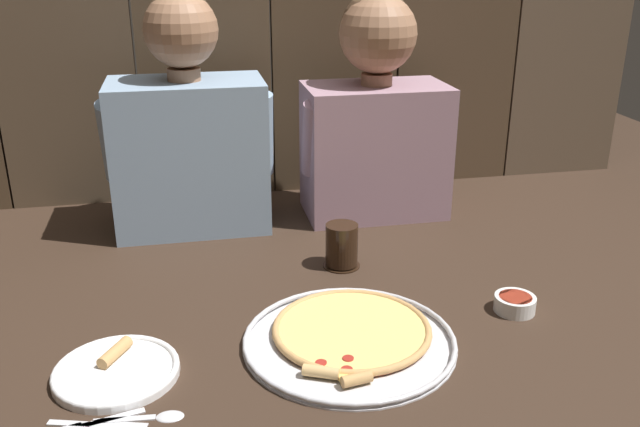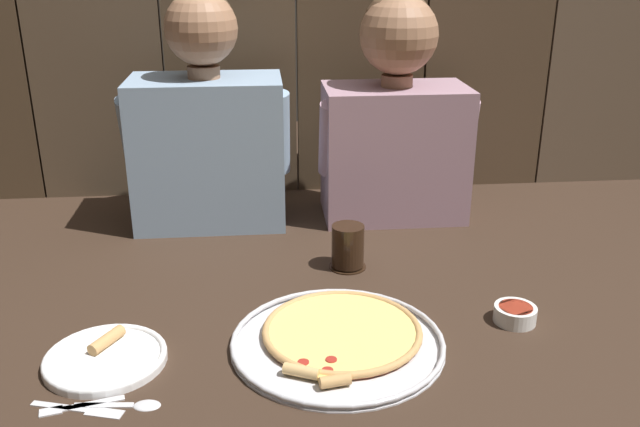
{
  "view_description": "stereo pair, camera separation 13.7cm",
  "coord_description": "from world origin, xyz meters",
  "px_view_note": "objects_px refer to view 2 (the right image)",
  "views": [
    {
      "loc": [
        -0.25,
        -1.15,
        0.68
      ],
      "look_at": [
        0.01,
        0.1,
        0.18
      ],
      "focal_mm": 38.36,
      "sensor_mm": 36.0,
      "label": 1
    },
    {
      "loc": [
        -0.11,
        -1.17,
        0.68
      ],
      "look_at": [
        0.01,
        0.1,
        0.18
      ],
      "focal_mm": 38.36,
      "sensor_mm": 36.0,
      "label": 2
    }
  ],
  "objects_px": {
    "dipping_bowl": "(515,313)",
    "pizza_tray": "(339,338)",
    "dinner_plate": "(105,358)",
    "diner_right": "(395,116)",
    "drinking_glass": "(348,247)",
    "diner_left": "(207,124)"
  },
  "relations": [
    {
      "from": "pizza_tray",
      "to": "dipping_bowl",
      "type": "bearing_deg",
      "value": 7.01
    },
    {
      "from": "pizza_tray",
      "to": "diner_right",
      "type": "distance_m",
      "value": 0.72
    },
    {
      "from": "pizza_tray",
      "to": "diner_left",
      "type": "xyz_separation_m",
      "value": [
        -0.27,
        0.63,
        0.25
      ]
    },
    {
      "from": "dipping_bowl",
      "to": "pizza_tray",
      "type": "bearing_deg",
      "value": -172.99
    },
    {
      "from": "dinner_plate",
      "to": "dipping_bowl",
      "type": "distance_m",
      "value": 0.77
    },
    {
      "from": "pizza_tray",
      "to": "dipping_bowl",
      "type": "xyz_separation_m",
      "value": [
        0.35,
        0.04,
        0.01
      ]
    },
    {
      "from": "dipping_bowl",
      "to": "diner_right",
      "type": "xyz_separation_m",
      "value": [
        -0.13,
        0.59,
        0.25
      ]
    },
    {
      "from": "dinner_plate",
      "to": "drinking_glass",
      "type": "relative_size",
      "value": 2.1
    },
    {
      "from": "diner_left",
      "to": "diner_right",
      "type": "xyz_separation_m",
      "value": [
        0.48,
        0.0,
        0.01
      ]
    },
    {
      "from": "drinking_glass",
      "to": "dinner_plate",
      "type": "bearing_deg",
      "value": -144.38
    },
    {
      "from": "diner_left",
      "to": "diner_right",
      "type": "bearing_deg",
      "value": 0.1
    },
    {
      "from": "dinner_plate",
      "to": "diner_left",
      "type": "bearing_deg",
      "value": 77.0
    },
    {
      "from": "diner_left",
      "to": "diner_right",
      "type": "distance_m",
      "value": 0.48
    },
    {
      "from": "pizza_tray",
      "to": "drinking_glass",
      "type": "height_order",
      "value": "drinking_glass"
    },
    {
      "from": "dipping_bowl",
      "to": "diner_right",
      "type": "height_order",
      "value": "diner_right"
    },
    {
      "from": "pizza_tray",
      "to": "drinking_glass",
      "type": "xyz_separation_m",
      "value": [
        0.06,
        0.31,
        0.04
      ]
    },
    {
      "from": "diner_left",
      "to": "dinner_plate",
      "type": "bearing_deg",
      "value": -103.0
    },
    {
      "from": "dipping_bowl",
      "to": "diner_right",
      "type": "distance_m",
      "value": 0.65
    },
    {
      "from": "dipping_bowl",
      "to": "diner_left",
      "type": "distance_m",
      "value": 0.88
    },
    {
      "from": "drinking_glass",
      "to": "diner_right",
      "type": "xyz_separation_m",
      "value": [
        0.16,
        0.32,
        0.22
      ]
    },
    {
      "from": "dinner_plate",
      "to": "diner_right",
      "type": "xyz_separation_m",
      "value": [
        0.63,
        0.66,
        0.26
      ]
    },
    {
      "from": "dinner_plate",
      "to": "diner_right",
      "type": "bearing_deg",
      "value": 45.97
    }
  ]
}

